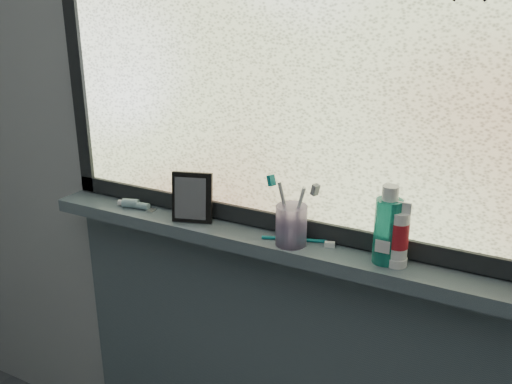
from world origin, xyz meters
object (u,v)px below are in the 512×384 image
object	(u,v)px
vanity_mirror	(192,197)
toothbrush_cup	(291,225)
cream_tube	(399,232)
mouthwash_bottle	(388,225)

from	to	relation	value
vanity_mirror	toothbrush_cup	bearing A→B (deg)	-19.50
cream_tube	vanity_mirror	bearing A→B (deg)	-179.66
vanity_mirror	cream_tube	world-z (taller)	same
cream_tube	toothbrush_cup	bearing A→B (deg)	-177.32
toothbrush_cup	cream_tube	xyz separation A→B (m)	(0.29, 0.01, 0.03)
vanity_mirror	mouthwash_bottle	size ratio (longest dim) A/B	0.89
toothbrush_cup	cream_tube	bearing A→B (deg)	2.68
vanity_mirror	mouthwash_bottle	xyz separation A→B (m)	(0.59, 0.01, 0.03)
mouthwash_bottle	toothbrush_cup	bearing A→B (deg)	-176.01
vanity_mirror	mouthwash_bottle	distance (m)	0.59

